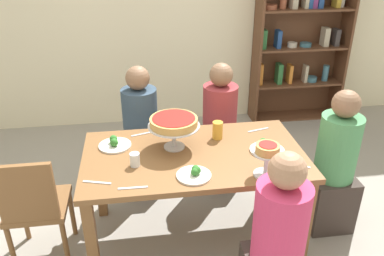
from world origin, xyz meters
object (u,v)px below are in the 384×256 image
object	(u,v)px
diner_far_right	(219,134)
diner_far_left	(142,138)
bookshelf	(302,25)
water_glass_clear_near	(135,160)
diner_near_right	(277,253)
salad_plate_far_diner	(266,149)
dining_table	(194,165)
deep_dish_pizza_stand	(174,123)
personal_pizza_stand	(267,154)
salad_plate_spare	(115,144)
cutlery_knife_far	(97,182)
cutlery_spare_fork	(143,134)
chair_head_west	(35,205)
diner_head_east	(333,172)
cutlery_fork_near	(133,188)
salad_plate_near_diner	(195,174)
cutlery_fork_far	(258,130)
beer_glass_amber_tall	(218,130)
cutlery_knife_near	(296,167)

from	to	relation	value
diner_far_right	diner_far_left	xyz separation A→B (m)	(-0.69, 0.02, 0.00)
bookshelf	water_glass_clear_near	xyz separation A→B (m)	(-1.98, -2.11, -0.36)
diner_far_right	diner_near_right	xyz separation A→B (m)	(0.02, -1.48, 0.00)
diner_near_right	salad_plate_far_diner	xyz separation A→B (m)	(0.15, 0.72, 0.26)
dining_table	deep_dish_pizza_stand	distance (m)	0.33
personal_pizza_stand	salad_plate_spare	size ratio (longest dim) A/B	0.96
cutlery_knife_far	cutlery_spare_fork	bearing A→B (deg)	80.16
chair_head_west	bookshelf	bearing A→B (deg)	38.35
diner_head_east	water_glass_clear_near	world-z (taller)	diner_head_east
deep_dish_pizza_stand	cutlery_fork_near	size ratio (longest dim) A/B	2.03
salad_plate_near_diner	salad_plate_spare	world-z (taller)	salad_plate_spare
salad_plate_far_diner	cutlery_fork_far	size ratio (longest dim) A/B	1.36
diner_near_right	salad_plate_near_diner	size ratio (longest dim) A/B	5.18
beer_glass_amber_tall	salad_plate_near_diner	bearing A→B (deg)	-117.24
cutlery_knife_far	personal_pizza_stand	bearing A→B (deg)	12.87
diner_head_east	cutlery_fork_near	size ratio (longest dim) A/B	6.39
bookshelf	cutlery_fork_far	xyz separation A→B (m)	(-1.02, -1.73, -0.41)
bookshelf	salad_plate_spare	distance (m)	2.82
diner_near_right	cutlery_fork_far	xyz separation A→B (m)	(0.19, 1.03, 0.25)
diner_far_left	salad_plate_near_diner	bearing A→B (deg)	17.15
deep_dish_pizza_stand	water_glass_clear_near	xyz separation A→B (m)	(-0.28, -0.21, -0.15)
chair_head_west	water_glass_clear_near	bearing A→B (deg)	-0.64
beer_glass_amber_tall	cutlery_knife_near	size ratio (longest dim) A/B	0.74
dining_table	salad_plate_spare	xyz separation A→B (m)	(-0.55, 0.19, 0.12)
diner_near_right	diner_head_east	world-z (taller)	same
deep_dish_pizza_stand	water_glass_clear_near	size ratio (longest dim) A/B	3.96
dining_table	beer_glass_amber_tall	distance (m)	0.33
diner_far_right	deep_dish_pizza_stand	world-z (taller)	diner_far_right
diner_far_right	bookshelf	bearing A→B (deg)	136.38
personal_pizza_stand	cutlery_fork_far	distance (m)	0.65
cutlery_knife_far	cutlery_fork_far	bearing A→B (deg)	41.01
cutlery_knife_near	water_glass_clear_near	bearing A→B (deg)	-173.48
diner_near_right	diner_head_east	distance (m)	1.03
salad_plate_near_diner	salad_plate_spare	bearing A→B (deg)	137.76
cutlery_fork_far	diner_far_left	bearing A→B (deg)	-41.60
diner_near_right	cutlery_knife_far	xyz separation A→B (m)	(-1.01, 0.49, 0.25)
salad_plate_near_diner	water_glass_clear_near	distance (m)	0.41
diner_far_left	dining_table	bearing A→B (deg)	25.41
dining_table	cutlery_knife_near	xyz separation A→B (m)	(0.64, -0.27, 0.10)
bookshelf	cutlery_fork_far	world-z (taller)	bookshelf
bookshelf	cutlery_knife_far	xyz separation A→B (m)	(-2.21, -2.28, -0.41)
salad_plate_spare	beer_glass_amber_tall	xyz separation A→B (m)	(0.76, 0.01, 0.05)
beer_glass_amber_tall	cutlery_fork_far	bearing A→B (deg)	13.39
bookshelf	salad_plate_near_diner	distance (m)	2.83
cutlery_fork_near	cutlery_spare_fork	size ratio (longest dim) A/B	1.00
chair_head_west	salad_plate_near_diner	distance (m)	1.10
chair_head_west	beer_glass_amber_tall	world-z (taller)	beer_glass_amber_tall
water_glass_clear_near	diner_near_right	bearing A→B (deg)	-40.36
cutlery_knife_far	cutlery_spare_fork	xyz separation A→B (m)	(0.30, 0.61, 0.00)
cutlery_fork_far	salad_plate_near_diner	bearing A→B (deg)	29.19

